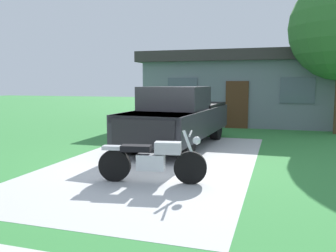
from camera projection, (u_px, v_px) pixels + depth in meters
name	position (u px, v px, depth m)	size (l,w,h in m)	color
ground_plane	(159.00, 161.00, 9.16)	(80.00, 80.00, 0.00)	#36833C
driveway_pad	(159.00, 161.00, 9.16)	(4.79, 8.98, 0.01)	#BCBCBC
motorcycle	(153.00, 160.00, 7.14)	(2.20, 0.77, 1.09)	black
pickup_truck	(179.00, 116.00, 11.34)	(2.29, 5.72, 1.90)	black
neighbor_house	(243.00, 87.00, 18.10)	(9.60, 5.60, 3.50)	slate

